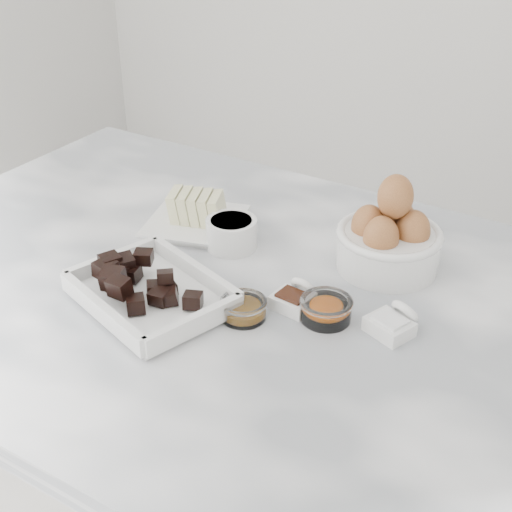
% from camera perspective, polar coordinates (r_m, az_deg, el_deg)
% --- Properties ---
extents(cabinet, '(1.10, 0.70, 0.90)m').
position_cam_1_polar(cabinet, '(1.38, -1.45, -19.66)').
color(cabinet, beige).
rests_on(cabinet, ground).
extents(marble_slab, '(1.20, 0.80, 0.04)m').
position_cam_1_polar(marble_slab, '(1.06, -1.78, -3.21)').
color(marble_slab, white).
rests_on(marble_slab, cabinet).
extents(chocolate_dish, '(0.26, 0.23, 0.06)m').
position_cam_1_polar(chocolate_dish, '(1.00, -8.43, -2.61)').
color(chocolate_dish, white).
rests_on(chocolate_dish, marble_slab).
extents(butter_plate, '(0.19, 0.19, 0.06)m').
position_cam_1_polar(butter_plate, '(1.19, -5.01, 3.34)').
color(butter_plate, white).
rests_on(butter_plate, marble_slab).
extents(sugar_ramekin, '(0.08, 0.08, 0.05)m').
position_cam_1_polar(sugar_ramekin, '(1.13, -1.97, 1.91)').
color(sugar_ramekin, white).
rests_on(sugar_ramekin, marble_slab).
extents(egg_bowl, '(0.16, 0.16, 0.15)m').
position_cam_1_polar(egg_bowl, '(1.08, 10.61, 1.40)').
color(egg_bowl, white).
rests_on(egg_bowl, marble_slab).
extents(honey_bowl, '(0.07, 0.07, 0.03)m').
position_cam_1_polar(honey_bowl, '(0.97, -1.02, -4.21)').
color(honey_bowl, white).
rests_on(honey_bowl, marble_slab).
extents(zest_bowl, '(0.07, 0.07, 0.03)m').
position_cam_1_polar(zest_bowl, '(0.97, 5.63, -4.19)').
color(zest_bowl, white).
rests_on(zest_bowl, marble_slab).
extents(vanilla_spoon, '(0.06, 0.07, 0.04)m').
position_cam_1_polar(vanilla_spoon, '(1.00, 3.15, -3.34)').
color(vanilla_spoon, white).
rests_on(vanilla_spoon, marble_slab).
extents(salt_spoon, '(0.07, 0.08, 0.04)m').
position_cam_1_polar(salt_spoon, '(0.96, 10.93, -5.23)').
color(salt_spoon, white).
rests_on(salt_spoon, marble_slab).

